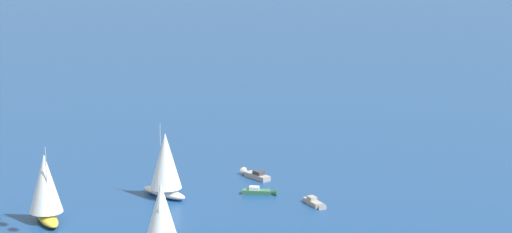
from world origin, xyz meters
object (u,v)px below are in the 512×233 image
motorboat_far_port (261,192)px  sailboat_outer_ring_b (161,216)px  motorboat_outer_ring_e (254,175)px  motorboat_trailing (315,203)px  sailboat_outer_ring_c (165,164)px  sailboat_ahead (45,187)px

motorboat_far_port → sailboat_outer_ring_b: 32.95m
motorboat_far_port → motorboat_outer_ring_e: 10.83m
motorboat_trailing → sailboat_outer_ring_b: size_ratio=0.50×
motorboat_far_port → sailboat_outer_ring_b: bearing=12.1°
motorboat_far_port → motorboat_trailing: size_ratio=1.02×
sailboat_outer_ring_c → sailboat_outer_ring_b: bearing=43.2°
sailboat_ahead → sailboat_outer_ring_c: 22.69m
motorboat_trailing → motorboat_outer_ring_e: size_ratio=0.82×
motorboat_trailing → motorboat_outer_ring_e: bearing=-109.6°
sailboat_outer_ring_b → motorboat_outer_ring_e: (-39.33, -14.67, -4.86)m
motorboat_trailing → sailboat_outer_ring_c: size_ratio=0.46×
sailboat_outer_ring_b → sailboat_ahead: bearing=-85.1°
motorboat_outer_ring_e → sailboat_outer_ring_b: bearing=20.5°
motorboat_trailing → sailboat_ahead: bearing=-39.7°
motorboat_far_port → sailboat_outer_ring_c: sailboat_outer_ring_c is taller
sailboat_outer_ring_b → motorboat_trailing: bearing=172.1°
motorboat_far_port → sailboat_ahead: (33.92, -17.31, 5.35)m
motorboat_trailing → sailboat_ahead: sailboat_ahead is taller
sailboat_ahead → motorboat_outer_ring_e: size_ratio=1.76×
sailboat_outer_ring_c → motorboat_outer_ring_e: 20.53m
sailboat_outer_ring_b → sailboat_outer_ring_c: (-19.95, -18.73, 0.54)m
sailboat_ahead → sailboat_outer_ring_c: (-22.03, 5.43, 0.13)m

